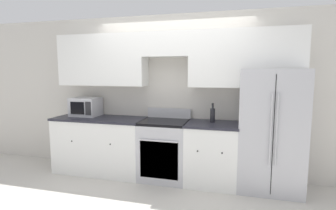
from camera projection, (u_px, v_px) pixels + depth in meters
ground_plane at (163, 186)px, 3.87m from camera, size 12.00×12.00×0.00m
wall_back at (172, 80)px, 4.23m from camera, size 8.00×0.39×2.60m
lower_cabinets_left at (101, 145)px, 4.41m from camera, size 1.53×0.64×0.93m
lower_cabinets_right at (212, 153)px, 3.93m from camera, size 0.77×0.64×0.93m
oven_range at (164, 149)px, 4.12m from camera, size 0.73×0.65×1.09m
refrigerator at (270, 130)px, 3.73m from camera, size 0.87×0.78×1.72m
microwave at (86, 107)px, 4.51m from camera, size 0.46×0.38×0.32m
bottle at (213, 115)px, 3.94m from camera, size 0.07×0.07×0.29m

